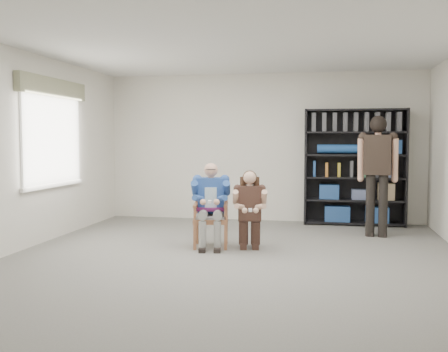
% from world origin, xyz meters
% --- Properties ---
extents(room_shell, '(6.00, 7.00, 2.80)m').
position_xyz_m(room_shell, '(0.00, 0.00, 1.40)').
color(room_shell, white).
rests_on(room_shell, ground).
extents(floor, '(6.00, 7.00, 0.01)m').
position_xyz_m(floor, '(0.00, 0.00, 0.00)').
color(floor, slate).
rests_on(floor, ground).
extents(window_left, '(0.16, 2.00, 1.75)m').
position_xyz_m(window_left, '(-2.95, 1.00, 1.63)').
color(window_left, silver).
rests_on(window_left, room_shell).
extents(armchair, '(0.63, 0.61, 0.94)m').
position_xyz_m(armchair, '(-0.44, 0.87, 0.47)').
color(armchair, brown).
rests_on(armchair, floor).
extents(seated_man, '(0.64, 0.81, 1.23)m').
position_xyz_m(seated_man, '(-0.44, 0.87, 0.61)').
color(seated_man, '#203F98').
rests_on(seated_man, floor).
extents(kneeling_woman, '(0.59, 0.82, 1.12)m').
position_xyz_m(kneeling_woman, '(0.14, 0.75, 0.56)').
color(kneeling_woman, '#391F1B').
rests_on(kneeling_woman, floor).
extents(bookshelf, '(1.80, 0.38, 2.10)m').
position_xyz_m(bookshelf, '(1.70, 3.28, 1.05)').
color(bookshelf, black).
rests_on(bookshelf, floor).
extents(standing_man, '(0.64, 0.42, 1.91)m').
position_xyz_m(standing_man, '(1.98, 2.14, 0.95)').
color(standing_man, '#2B211B').
rests_on(standing_man, floor).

